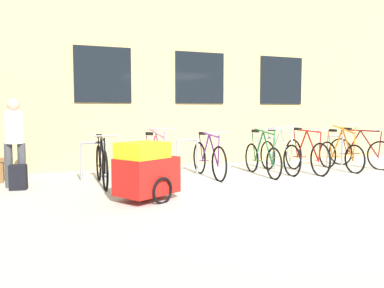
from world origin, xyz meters
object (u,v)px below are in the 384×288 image
object	(u,v)px
bicycle_green	(262,158)
bicycle_maroon	(359,152)
bicycle_black	(102,164)
bicycle_red	(306,155)
backpack	(18,177)
bicycle_white	(279,155)
bicycle_purple	(209,159)
bicycle_pink	(155,162)
bike_trailer	(146,170)
bicycle_orange	(340,154)
person_browsing	(14,137)

from	to	relation	value
bicycle_green	bicycle_maroon	world-z (taller)	bicycle_green
bicycle_black	bicycle_red	bearing A→B (deg)	-1.19
bicycle_maroon	backpack	xyz separation A→B (m)	(-7.70, -0.03, -0.16)
bicycle_white	backpack	bearing A→B (deg)	-179.65
bicycle_purple	bicycle_pink	bearing A→B (deg)	-179.63
backpack	bicycle_pink	bearing A→B (deg)	9.02
bicycle_green	bicycle_maroon	xyz separation A→B (m)	(2.88, 0.20, 0.01)
bike_trailer	backpack	bearing A→B (deg)	139.14
bicycle_pink	bicycle_purple	bearing A→B (deg)	0.37
bicycle_orange	bicycle_green	bearing A→B (deg)	179.37
bicycle_maroon	backpack	distance (m)	7.70
bicycle_red	bicycle_maroon	size ratio (longest dim) A/B	1.03
bicycle_purple	bike_trailer	bearing A→B (deg)	-136.93
bicycle_orange	bike_trailer	world-z (taller)	bicycle_orange
bicycle_black	bicycle_purple	bearing A→B (deg)	2.40
bicycle_pink	bicycle_maroon	bearing A→B (deg)	0.06
bicycle_green	backpack	world-z (taller)	bicycle_green
bicycle_pink	backpack	bearing A→B (deg)	-179.43
bicycle_orange	bicycle_maroon	bearing A→B (deg)	15.89
bicycle_purple	bike_trailer	xyz separation A→B (m)	(-1.77, -1.66, 0.08)
bicycle_green	bicycle_purple	world-z (taller)	bicycle_green
backpack	bicycle_green	bearing A→B (deg)	6.42
bicycle_maroon	backpack	bearing A→B (deg)	-179.78
bike_trailer	bicycle_white	bearing A→B (deg)	25.34
bicycle_orange	bicycle_maroon	size ratio (longest dim) A/B	0.91
bicycle_red	backpack	bearing A→B (deg)	178.51
bicycle_purple	bicycle_maroon	xyz separation A→B (m)	(4.05, -0.00, -0.00)
bicycle_orange	bicycle_red	bearing A→B (deg)	177.58
bicycle_maroon	bicycle_white	xyz separation A→B (m)	(-2.32, 0.00, 0.00)
bicycle_purple	bicycle_orange	bearing A→B (deg)	-3.98
bicycle_orange	bicycle_green	world-z (taller)	bicycle_orange
bicycle_purple	person_browsing	size ratio (longest dim) A/B	1.12
bicycle_green	backpack	xyz separation A→B (m)	(-4.82, 0.17, -0.15)
bicycle_red	person_browsing	size ratio (longest dim) A/B	1.14
bicycle_green	bicycle_purple	size ratio (longest dim) A/B	0.96
bicycle_green	bicycle_red	xyz separation A→B (m)	(1.15, 0.02, 0.02)
bicycle_green	bicycle_black	xyz separation A→B (m)	(-3.38, 0.11, 0.01)
bicycle_red	bicycle_pink	bearing A→B (deg)	177.04
bicycle_black	backpack	bearing A→B (deg)	177.57
bicycle_green	person_browsing	distance (m)	4.92
bicycle_orange	bicycle_white	size ratio (longest dim) A/B	0.92
bicycle_green	bicycle_red	size ratio (longest dim) A/B	0.95
bicycle_black	backpack	distance (m)	1.44
bicycle_purple	backpack	xyz separation A→B (m)	(-3.65, -0.03, -0.16)
bicycle_white	bike_trailer	size ratio (longest dim) A/B	1.25
bicycle_orange	bicycle_red	world-z (taller)	bicycle_orange
bicycle_green	bicycle_red	world-z (taller)	bicycle_green
bicycle_black	person_browsing	bearing A→B (deg)	167.48
bicycle_red	bicycle_maroon	bearing A→B (deg)	6.09
bicycle_green	bicycle_maroon	size ratio (longest dim) A/B	0.98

